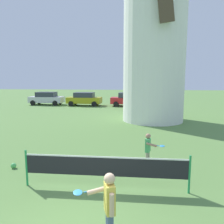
{
  "coord_description": "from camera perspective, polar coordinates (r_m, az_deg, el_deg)",
  "views": [
    {
      "loc": [
        1.19,
        -4.19,
        3.2
      ],
      "look_at": [
        0.37,
        3.93,
        1.98
      ],
      "focal_mm": 36.1,
      "sensor_mm": 36.0,
      "label": 1
    }
  ],
  "objects": [
    {
      "name": "player_near",
      "position": [
        4.66,
        -0.9,
        -22.33
      ],
      "size": [
        0.87,
        0.47,
        1.44
      ],
      "color": "slate",
      "rests_on": "ground_plane"
    },
    {
      "name": "parked_car_mustard",
      "position": [
        26.88,
        -7.03,
        3.33
      ],
      "size": [
        4.09,
        2.0,
        1.56
      ],
      "color": "#999919",
      "rests_on": "ground_plane"
    },
    {
      "name": "tennis_net",
      "position": [
        6.66,
        -1.77,
        -13.69
      ],
      "size": [
        4.8,
        0.06,
        1.1
      ],
      "color": "#238E4C",
      "rests_on": "ground_plane"
    },
    {
      "name": "parked_car_red",
      "position": [
        26.26,
        4.32,
        3.25
      ],
      "size": [
        4.23,
        1.99,
        1.56
      ],
      "color": "red",
      "rests_on": "ground_plane"
    },
    {
      "name": "stray_ball",
      "position": [
        9.03,
        -23.67,
        -12.33
      ],
      "size": [
        0.19,
        0.19,
        0.19
      ],
      "primitive_type": "sphere",
      "color": "#4CB259",
      "rests_on": "ground_plane"
    },
    {
      "name": "player_far",
      "position": [
        8.35,
        9.22,
        -9.01
      ],
      "size": [
        0.7,
        0.65,
        1.24
      ],
      "color": "#9E937F",
      "rests_on": "ground_plane"
    },
    {
      "name": "windmill",
      "position": [
        17.76,
        10.83,
        21.47
      ],
      "size": [
        8.28,
        5.25,
        14.81
      ],
      "color": "white",
      "rests_on": "ground_plane"
    },
    {
      "name": "parked_car_silver",
      "position": [
        28.71,
        -16.24,
        3.38
      ],
      "size": [
        4.09,
        1.94,
        1.56
      ],
      "color": "silver",
      "rests_on": "ground_plane"
    }
  ]
}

